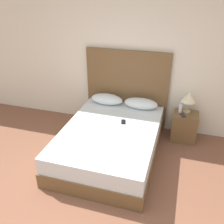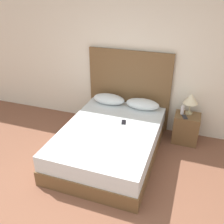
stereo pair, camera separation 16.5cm
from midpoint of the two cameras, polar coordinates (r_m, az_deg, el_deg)
wall_back at (r=4.68m, az=5.47°, el=12.10°), size 10.00×0.06×2.70m
bed at (r=4.15m, az=0.66°, el=-6.86°), size 1.50×2.09×0.51m
headboard at (r=4.81m, az=4.86°, el=5.08°), size 1.58×0.05×1.52m
pillow_left at (r=4.76m, az=0.27°, el=2.96°), size 0.62×0.29×0.20m
pillow_right at (r=4.61m, az=8.01°, el=1.78°), size 0.62×0.29×0.20m
phone_on_bed at (r=4.18m, az=3.81°, el=-2.33°), size 0.11×0.16×0.01m
nightstand at (r=4.69m, az=17.52°, el=-3.60°), size 0.44×0.36×0.53m
table_lamp at (r=4.50m, az=18.61°, el=2.81°), size 0.25×0.25×0.38m
phone_on_nightstand at (r=4.48m, az=17.28°, el=-1.09°), size 0.12×0.17×0.01m
toiletry_bottle at (r=4.54m, az=16.79°, el=0.46°), size 0.06×0.06×0.16m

